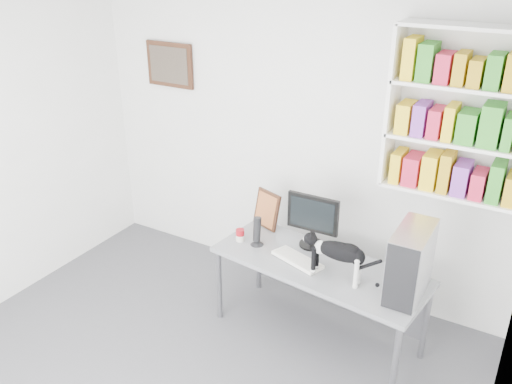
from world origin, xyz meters
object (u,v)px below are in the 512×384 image
Objects in this scene: desk at (317,301)px; speaker at (257,231)px; bookshelf at (462,115)px; keyboard at (298,260)px; cat at (338,261)px; soup_can at (240,235)px; pc_tower at (411,262)px; leaning_print at (267,209)px; monitor at (313,221)px.

speaker is at bearing -174.36° from desk.
bookshelf is 1.61m from keyboard.
cat is (0.36, -0.08, 0.15)m from keyboard.
soup_can is at bearing -167.33° from keyboard.
desk is 16.08× the size of soup_can.
soup_can reaches higher than desk.
bookshelf is 2.94× the size of keyboard.
cat reaches higher than desk.
leaning_print is at bearing 164.62° from pc_tower.
bookshelf is 1.10m from pc_tower.
monitor is 1.09× the size of keyboard.
speaker is (-0.40, 0.06, 0.11)m from keyboard.
bookshelf is 1.78m from speaker.
cat is at bearing -21.85° from speaker.
leaning_print is 0.36m from soup_can.
cat is (0.85, -0.46, -0.00)m from leaning_print.
keyboard is at bearing -19.05° from leaning_print.
speaker is at bearing -55.71° from leaning_print.
desk is at bearing -141.78° from bookshelf.
bookshelf is at bearing 51.08° from cat.
pc_tower is 1.26m from speaker.
keyboard is (-0.16, -0.05, 0.37)m from desk.
keyboard is 0.56m from soup_can.
leaning_print is (-0.48, 0.11, -0.06)m from monitor.
desk is 0.57m from cat.
speaker is 0.78m from cat.
pc_tower is 1.97× the size of speaker.
keyboard is 0.42m from speaker.
keyboard is at bearing -20.14° from speaker.
keyboard is 4.04× the size of soup_can.
desk is (-0.77, -0.60, -1.50)m from bookshelf.
monitor is 1.80× the size of speaker.
pc_tower reaches higher than monitor.
soup_can is at bearing 178.69° from pc_tower.
keyboard is at bearing -178.66° from pc_tower.
monitor is 1.37× the size of leaning_print.
keyboard is 0.64m from leaning_print.
leaning_print is at bearing 166.14° from monitor.
desk is 5.01× the size of leaning_print.
speaker is 0.48× the size of cat.
monitor is 0.91× the size of pc_tower.
pc_tower is at bearing -0.93° from soup_can.
pc_tower is (0.85, 0.03, 0.24)m from keyboard.
cat reaches higher than soup_can.
cat is at bearing -9.55° from leaning_print.
monitor is 0.62m from soup_can.
pc_tower is 0.51m from cat.
leaning_print reaches higher than speaker.
monitor is 4.40× the size of soup_can.
soup_can reaches higher than keyboard.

